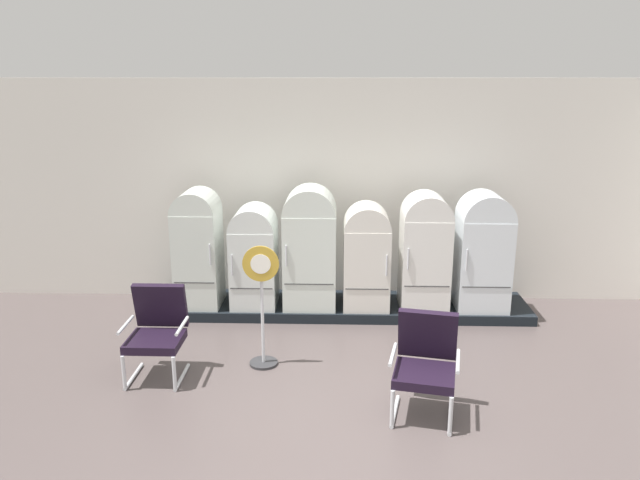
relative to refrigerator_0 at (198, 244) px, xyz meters
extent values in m
cube|color=#4E4443|center=(1.92, -2.91, -1.01)|extent=(12.00, 10.00, 0.05)
cube|color=silver|center=(1.92, 0.75, 0.59)|extent=(11.76, 0.12, 3.14)
cube|color=#47443F|center=(1.92, 0.75, 1.81)|extent=(11.76, 0.07, 0.06)
cube|color=black|center=(1.92, 0.12, -0.91)|extent=(5.12, 0.95, 0.13)
cube|color=silver|center=(0.00, 0.00, -0.20)|extent=(0.58, 0.64, 1.30)
cylinder|color=silver|center=(0.00, 0.00, 0.45)|extent=(0.58, 0.62, 0.58)
cube|color=#383838|center=(0.00, -0.32, -0.43)|extent=(0.53, 0.01, 0.01)
cylinder|color=silver|center=(0.23, -0.33, -0.04)|extent=(0.02, 0.02, 0.28)
cube|color=silver|center=(0.75, 0.01, -0.31)|extent=(0.60, 0.66, 1.07)
cylinder|color=silver|center=(0.75, 0.01, 0.22)|extent=(0.60, 0.65, 0.60)
cube|color=#383838|center=(0.75, -0.32, -0.50)|extent=(0.55, 0.01, 0.01)
cylinder|color=silver|center=(0.51, -0.33, -0.18)|extent=(0.02, 0.02, 0.28)
cube|color=silver|center=(1.50, 0.01, -0.20)|extent=(0.70, 0.65, 1.28)
cylinder|color=silver|center=(1.50, 0.01, 0.44)|extent=(0.70, 0.64, 0.70)
cube|color=#383838|center=(1.50, -0.32, -0.43)|extent=(0.64, 0.01, 0.01)
cylinder|color=silver|center=(1.21, -0.33, -0.05)|extent=(0.02, 0.02, 0.28)
cube|color=silver|center=(2.26, 0.00, -0.30)|extent=(0.61, 0.63, 1.10)
cylinder|color=silver|center=(2.26, 0.00, 0.25)|extent=(0.61, 0.62, 0.61)
cube|color=#383838|center=(2.26, -0.32, -0.49)|extent=(0.56, 0.01, 0.01)
cylinder|color=silver|center=(2.50, -0.33, -0.17)|extent=(0.02, 0.02, 0.28)
cube|color=white|center=(3.03, 0.00, -0.23)|extent=(0.63, 0.64, 1.24)
cylinder|color=white|center=(3.03, 0.00, 0.39)|extent=(0.63, 0.63, 0.63)
cube|color=#383838|center=(3.03, -0.32, -0.45)|extent=(0.58, 0.01, 0.01)
cylinder|color=silver|center=(2.78, -0.33, -0.08)|extent=(0.02, 0.02, 0.28)
cube|color=white|center=(3.80, 0.01, -0.23)|extent=(0.67, 0.65, 1.23)
cylinder|color=white|center=(3.80, 0.01, 0.39)|extent=(0.67, 0.63, 0.67)
cube|color=#383838|center=(3.80, -0.32, -0.45)|extent=(0.62, 0.01, 0.01)
cylinder|color=silver|center=(3.52, -0.33, -0.08)|extent=(0.02, 0.02, 0.28)
cylinder|color=silver|center=(-0.33, -1.88, -0.96)|extent=(0.04, 0.57, 0.04)
cylinder|color=silver|center=(-0.33, -2.14, -0.77)|extent=(0.04, 0.04, 0.37)
cylinder|color=silver|center=(0.20, -1.88, -0.96)|extent=(0.04, 0.57, 0.04)
cylinder|color=silver|center=(0.20, -2.15, -0.77)|extent=(0.04, 0.04, 0.37)
cube|color=black|center=(-0.06, -1.88, -0.54)|extent=(0.57, 0.52, 0.09)
cube|color=black|center=(-0.06, -1.60, -0.24)|extent=(0.57, 0.18, 0.52)
cylinder|color=silver|center=(-0.37, -1.88, -0.36)|extent=(0.04, 0.47, 0.04)
cylinder|color=silver|center=(0.24, -1.88, -0.36)|extent=(0.04, 0.47, 0.04)
cylinder|color=silver|center=(2.44, -2.50, -0.96)|extent=(0.15, 0.57, 0.04)
cylinder|color=silver|center=(2.39, -2.76, -0.77)|extent=(0.05, 0.05, 0.37)
cylinder|color=silver|center=(2.96, -2.61, -0.96)|extent=(0.15, 0.57, 0.04)
cylinder|color=silver|center=(2.90, -2.87, -0.77)|extent=(0.05, 0.05, 0.37)
cube|color=black|center=(2.70, -2.56, -0.54)|extent=(0.66, 0.62, 0.09)
cube|color=black|center=(2.76, -2.28, -0.24)|extent=(0.59, 0.29, 0.52)
cylinder|color=silver|center=(2.40, -2.49, -0.36)|extent=(0.13, 0.46, 0.04)
cylinder|color=silver|center=(3.00, -2.62, -0.36)|extent=(0.13, 0.46, 0.04)
cylinder|color=#2D2D30|center=(1.04, -1.51, -0.97)|extent=(0.32, 0.32, 0.03)
cylinder|color=silver|center=(1.04, -1.51, -0.36)|extent=(0.04, 0.04, 1.18)
cylinder|color=#B88F2C|center=(1.04, -1.54, 0.23)|extent=(0.40, 0.02, 0.40)
cylinder|color=white|center=(1.04, -1.55, 0.23)|extent=(0.22, 0.00, 0.22)
camera|label=1|loc=(1.87, -7.76, 2.21)|focal=34.07mm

